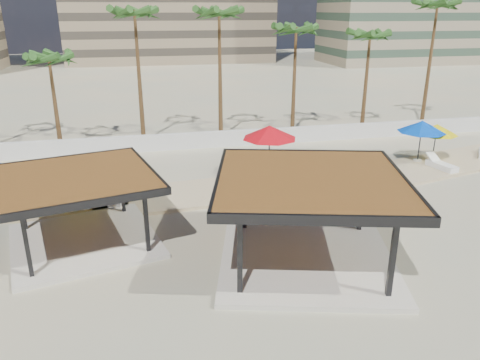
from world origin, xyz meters
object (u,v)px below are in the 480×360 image
object	(u,v)px
umbrella_c	(270,132)
lounger_a	(116,198)
pavilion_west	(80,203)
lounger_c	(441,165)
lounger_b	(285,189)
pavilion_central	(309,212)

from	to	relation	value
umbrella_c	lounger_a	size ratio (longest dim) A/B	1.73
pavilion_west	lounger_c	distance (m)	21.85
lounger_b	lounger_c	size ratio (longest dim) A/B	0.92
pavilion_central	lounger_a	bearing A→B (deg)	149.86
lounger_c	umbrella_c	bearing A→B (deg)	69.08
lounger_b	lounger_c	bearing A→B (deg)	-59.20
pavilion_west	lounger_b	distance (m)	10.98
lounger_a	lounger_c	xyz separation A→B (m)	(19.91, 1.07, 0.02)
lounger_a	lounger_c	world-z (taller)	lounger_c
pavilion_west	lounger_a	xyz separation A→B (m)	(1.27, 4.11, -1.53)
pavilion_west	lounger_a	world-z (taller)	pavilion_west
lounger_b	lounger_c	distance (m)	11.00
pavilion_west	lounger_c	size ratio (longest dim) A/B	3.28
umbrella_c	pavilion_west	bearing A→B (deg)	-146.70
pavilion_central	lounger_c	bearing A→B (deg)	50.74
umbrella_c	lounger_c	distance (m)	11.22
pavilion_central	lounger_a	distance (m)	11.07
pavilion_west	lounger_b	xyz separation A→B (m)	(10.31, 3.48, -1.52)
lounger_a	lounger_c	size ratio (longest dim) A/B	0.88
pavilion_central	umbrella_c	xyz separation A→B (m)	(1.35, 10.40, 0.53)
lounger_a	pavilion_central	bearing A→B (deg)	-129.76
pavilion_west	lounger_b	bearing A→B (deg)	5.26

